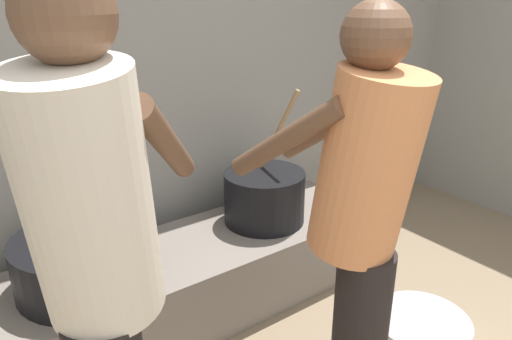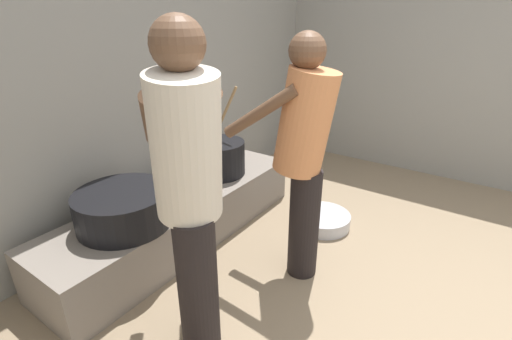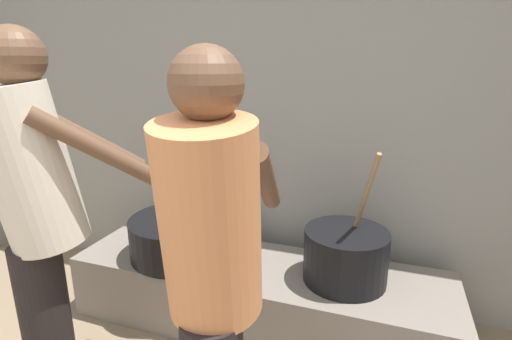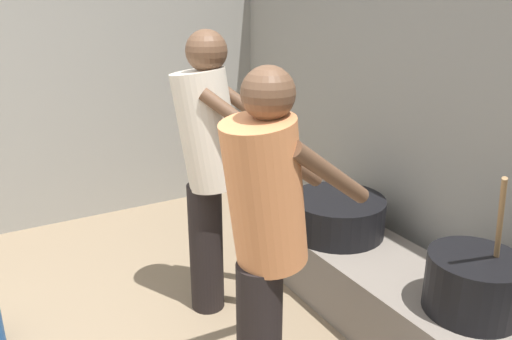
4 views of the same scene
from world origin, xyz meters
The scene contains 7 objects.
block_enclosure_rear centered at (0.00, 2.59, 1.17)m, with size 5.28×0.20×2.33m, color gray.
hearth_ledge centered at (-0.04, 2.07, 0.19)m, with size 2.18×0.60×0.38m, color slate.
cooking_pot_main centered at (0.45, 2.08, 0.53)m, with size 0.44×0.44×0.74m.
cooking_pot_secondary centered at (-0.53, 2.06, 0.50)m, with size 0.60×0.60×0.23m.
cook_in_cream_shirt centered at (-0.70, 1.26, 0.95)m, with size 0.68×0.73×1.65m.
cook_in_orange_shirt centered at (0.14, 1.13, 0.90)m, with size 0.44×0.70×1.57m.
metal_mixing_bowl centered at (0.77, 1.24, 0.05)m, with size 0.46×0.46×0.11m, color #B7B7BC.
Camera 1 is at (-0.98, 0.20, 1.59)m, focal length 33.17 mm.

